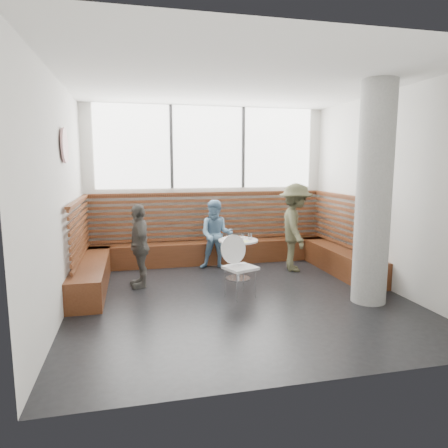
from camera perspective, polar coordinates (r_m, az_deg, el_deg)
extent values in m
cube|color=silver|center=(5.94, 2.17, 4.32)|extent=(5.00, 5.00, 3.20)
cube|color=black|center=(6.26, 2.08, -10.41)|extent=(5.00, 5.00, 0.01)
cube|color=white|center=(6.03, 2.26, 19.63)|extent=(5.00, 5.00, 0.01)
cube|color=white|center=(8.35, -2.32, 10.88)|extent=(4.50, 0.02, 1.65)
cube|color=#3F3F42|center=(8.22, -7.53, 10.85)|extent=(0.06, 0.04, 1.65)
cube|color=#3F3F42|center=(8.50, 2.77, 10.83)|extent=(0.06, 0.04, 1.65)
cube|color=#4B2512|center=(8.32, -1.93, -4.03)|extent=(5.00, 0.50, 0.45)
cube|color=#4B2512|center=(7.23, -18.23, -6.39)|extent=(0.50, 2.50, 0.45)
cube|color=#4B2512|center=(8.14, 15.27, -4.61)|extent=(0.50, 2.50, 0.45)
cube|color=#502814|center=(8.35, -2.18, 1.08)|extent=(4.88, 0.08, 0.98)
cube|color=#502814|center=(7.11, -19.86, -0.76)|extent=(0.08, 2.38, 0.98)
cube|color=#502814|center=(8.09, 16.54, 0.48)|extent=(0.08, 2.38, 0.98)
cylinder|color=gray|center=(6.16, 20.61, 3.93)|extent=(0.50, 0.50, 3.20)
cylinder|color=white|center=(6.19, -21.82, 10.38)|extent=(0.03, 0.50, 0.50)
cylinder|color=silver|center=(7.21, 2.03, -7.76)|extent=(0.44, 0.44, 0.02)
cylinder|color=silver|center=(7.12, 2.04, -5.09)|extent=(0.06, 0.06, 0.69)
cylinder|color=#B7B7BA|center=(7.05, 2.06, -2.38)|extent=(0.70, 0.70, 0.03)
cube|color=white|center=(6.14, 2.36, -6.28)|extent=(0.44, 0.42, 0.04)
cylinder|color=white|center=(6.25, 1.92, -3.56)|extent=(0.46, 0.10, 0.45)
cylinder|color=silver|center=(6.02, 1.10, -9.00)|extent=(0.02, 0.02, 0.45)
cylinder|color=silver|center=(6.11, 4.35, -8.75)|extent=(0.02, 0.02, 0.45)
cylinder|color=silver|center=(6.31, 0.41, -8.17)|extent=(0.02, 0.02, 0.45)
cylinder|color=silver|center=(6.39, 3.51, -7.95)|extent=(0.02, 0.02, 0.45)
imported|color=#4A4A31|center=(7.75, 10.14, -0.47)|extent=(0.87, 1.20, 1.68)
imported|color=#6790B3|center=(7.75, -1.11, -1.55)|extent=(0.77, 0.67, 1.36)
imported|color=#54524C|center=(6.78, -12.00, -3.05)|extent=(0.44, 0.85, 1.39)
cylinder|color=white|center=(7.14, 0.47, -2.04)|extent=(0.21, 0.21, 0.01)
cylinder|color=white|center=(7.25, 2.44, -1.90)|extent=(0.19, 0.19, 0.01)
cylinder|color=white|center=(6.89, 0.96, -2.07)|extent=(0.06, 0.06, 0.10)
cylinder|color=white|center=(7.04, 2.55, -1.82)|extent=(0.07, 0.07, 0.11)
cylinder|color=white|center=(7.12, 3.72, -1.71)|extent=(0.07, 0.07, 0.11)
cube|color=#A5C64C|center=(6.87, 2.76, -2.53)|extent=(0.23, 0.20, 0.00)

